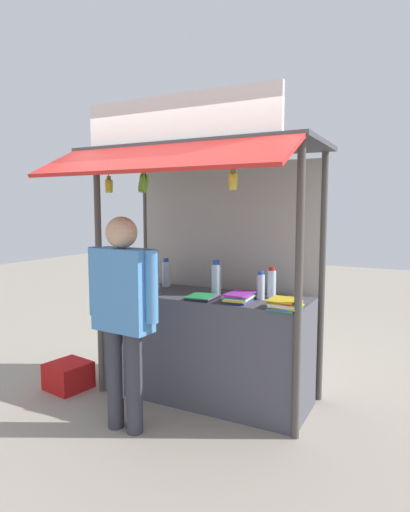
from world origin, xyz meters
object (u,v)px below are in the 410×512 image
water_bottle_center (166,273)px  water_bottle_far_left (216,279)px  water_bottle_right (156,277)px  banana_bunch_leftmost (143,183)px  plastic_crate (68,376)px  magazine_stack_mid_left (239,297)px  banana_bunch_inner_right (109,186)px  magazine_stack_front_left (128,291)px  magazine_stack_mid_right (203,297)px  water_bottle_front_right (261,286)px  water_bottle_back_right (272,283)px  vendor_person (123,304)px  magazine_stack_left (285,304)px  banana_bunch_rightmost (233,181)px

water_bottle_center → water_bottle_far_left: water_bottle_far_left is taller
water_bottle_right → banana_bunch_leftmost: (0.20, -0.46, 0.87)m
water_bottle_center → plastic_crate: water_bottle_center is taller
water_bottle_far_left → magazine_stack_mid_left: 0.36m
water_bottle_right → banana_bunch_inner_right: size_ratio=0.90×
water_bottle_far_left → plastic_crate: 1.75m
magazine_stack_front_left → magazine_stack_mid_left: magazine_stack_mid_left is taller
magazine_stack_mid_left → magazine_stack_mid_right: bearing=-171.3°
water_bottle_front_right → water_bottle_back_right: water_bottle_back_right is taller
water_bottle_right → plastic_crate: 1.28m
banana_bunch_leftmost → vendor_person: size_ratio=0.16×
magazine_stack_left → banana_bunch_leftmost: bearing=-170.8°
water_bottle_far_left → banana_bunch_inner_right: 1.25m
water_bottle_right → banana_bunch_leftmost: bearing=-66.7°
magazine_stack_front_left → vendor_person: size_ratio=0.19×
water_bottle_front_right → banana_bunch_inner_right: bearing=-160.1°
banana_bunch_inner_right → water_bottle_front_right: bearing=19.9°
banana_bunch_rightmost → magazine_stack_front_left: bearing=171.3°
banana_bunch_leftmost → banana_bunch_rightmost: size_ratio=1.04×
magazine_stack_front_left → magazine_stack_left: (1.48, 0.02, 0.02)m
water_bottle_front_right → magazine_stack_front_left: 1.22m
water_bottle_right → magazine_stack_mid_right: water_bottle_right is taller
magazine_stack_mid_left → banana_bunch_leftmost: 1.24m
water_bottle_back_right → water_bottle_right: (-1.14, -0.09, -0.02)m
water_bottle_far_left → plastic_crate: (-1.37, -0.46, -0.99)m
water_bottle_center → banana_bunch_inner_right: 1.05m
water_bottle_center → vendor_person: size_ratio=0.17×
magazine_stack_front_left → magazine_stack_mid_left: 1.06m
water_bottle_right → banana_bunch_inner_right: banana_bunch_inner_right is taller
vendor_person → magazine_stack_left: bearing=32.0°
banana_bunch_inner_right → plastic_crate: size_ratio=0.72×
banana_bunch_rightmost → plastic_crate: bearing=-179.8°
water_bottle_center → magazine_stack_front_left: bearing=-106.7°
banana_bunch_rightmost → vendor_person: size_ratio=0.15×
water_bottle_center → banana_bunch_rightmost: banana_bunch_rightmost is taller
magazine_stack_mid_right → magazine_stack_mid_left: (0.32, 0.05, 0.02)m
magazine_stack_front_left → water_bottle_right: bearing=70.2°
banana_bunch_leftmost → magazine_stack_mid_left: bearing=20.6°
water_bottle_back_right → banana_bunch_inner_right: size_ratio=1.04×
water_bottle_back_right → banana_bunch_rightmost: 1.03m
magazine_stack_mid_right → plastic_crate: (-1.34, -0.24, -0.85)m
banana_bunch_leftmost → water_bottle_back_right: bearing=30.4°
banana_bunch_rightmost → plastic_crate: banana_bunch_rightmost is taller
water_bottle_front_right → magazine_stack_left: 0.40m
water_bottle_far_left → magazine_stack_mid_right: water_bottle_far_left is taller
banana_bunch_inner_right → vendor_person: (0.43, -0.39, -0.92)m
magazine_stack_mid_left → plastic_crate: 1.90m
magazine_stack_mid_right → magazine_stack_front_left: 0.74m
magazine_stack_mid_left → magazine_stack_left: bearing=-12.6°
banana_bunch_leftmost → banana_bunch_inner_right: bearing=-179.7°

